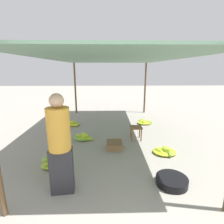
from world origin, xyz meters
TOP-DOWN VIEW (x-y plane):
  - canopy_post_back_left at (-1.66, 6.42)m, footprint 0.08×0.08m
  - canopy_post_back_right at (1.66, 6.42)m, footprint 0.08×0.08m
  - canopy_tarp at (0.00, 3.36)m, footprint 3.71×6.52m
  - vendor_foreground at (-0.92, 0.79)m, footprint 0.41×0.41m
  - stool at (0.72, 3.06)m, footprint 0.34×0.34m
  - basin_black at (1.06, 0.93)m, footprint 0.58×0.58m
  - banana_pile_left_0 at (-1.38, 1.57)m, footprint 0.45×0.47m
  - banana_pile_left_1 at (-0.88, 3.11)m, footprint 0.59×0.45m
  - banana_pile_left_2 at (-1.45, 4.48)m, footprint 0.50×0.46m
  - banana_pile_right_0 at (1.29, 4.62)m, footprint 0.58×0.51m
  - banana_pile_right_1 at (1.31, 2.13)m, footprint 0.59×0.56m
  - crate_near at (0.04, 2.46)m, footprint 0.41×0.41m

SIDE VIEW (x-z plane):
  - banana_pile_left_2 at x=-1.45m, z-range -0.02..0.15m
  - banana_pile_right_1 at x=1.31m, z-range -0.03..0.17m
  - banana_pile_right_0 at x=1.29m, z-range -0.02..0.16m
  - banana_pile_left_1 at x=-0.88m, z-range -0.03..0.17m
  - basin_black at x=1.06m, z-range 0.00..0.14m
  - crate_near at x=0.04m, z-range 0.00..0.20m
  - banana_pile_left_0 at x=-1.38m, z-range -0.03..0.29m
  - stool at x=0.72m, z-range 0.12..0.53m
  - vendor_foreground at x=-0.92m, z-range 0.03..1.77m
  - canopy_post_back_left at x=-1.66m, z-range 0.00..2.36m
  - canopy_post_back_right at x=1.66m, z-range 0.00..2.36m
  - canopy_tarp at x=0.00m, z-range 2.36..2.40m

